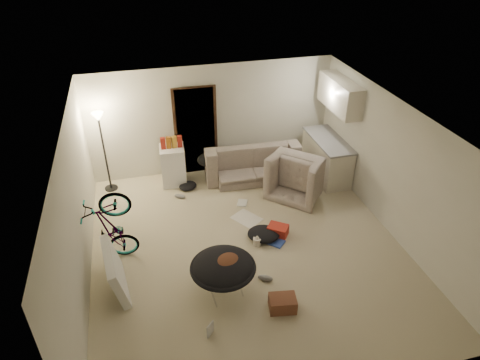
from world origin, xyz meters
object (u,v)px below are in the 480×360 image
object	(u,v)px
drink_case_b	(278,231)
floor_lamp	(101,135)
juicer	(257,241)
tv_box	(115,271)
bicycle	(115,242)
armchair	(301,176)
saucer_chair	(223,272)
drink_case_a	(283,303)
sofa	(251,163)
kitchen_counter	(327,158)
mini_fridge	(173,166)

from	to	relation	value
drink_case_b	floor_lamp	bearing A→B (deg)	177.55
drink_case_b	juicer	size ratio (longest dim) A/B	1.69
tv_box	bicycle	bearing A→B (deg)	83.06
floor_lamp	tv_box	size ratio (longest dim) A/B	1.68
tv_box	juicer	size ratio (longest dim) A/B	5.01
floor_lamp	armchair	distance (m)	4.28
saucer_chair	juicer	xyz separation A→B (m)	(0.85, 0.97, -0.35)
tv_box	drink_case_a	distance (m)	2.69
sofa	juicer	xyz separation A→B (m)	(-0.56, -2.43, -0.22)
sofa	bicycle	xyz separation A→B (m)	(-3.05, -2.20, 0.09)
kitchen_counter	saucer_chair	distance (m)	4.28
drink_case_a	tv_box	bearing A→B (deg)	165.12
armchair	saucer_chair	bearing A→B (deg)	91.84
armchair	mini_fridge	size ratio (longest dim) A/B	1.25
kitchen_counter	tv_box	bearing A→B (deg)	-152.92
tv_box	kitchen_counter	bearing A→B (deg)	20.14
bicycle	juicer	distance (m)	2.52
kitchen_counter	saucer_chair	bearing A→B (deg)	-136.28
floor_lamp	juicer	bearing A→B (deg)	-45.46
bicycle	saucer_chair	distance (m)	2.03
saucer_chair	drink_case_b	bearing A→B (deg)	41.15
tv_box	drink_case_b	xyz separation A→B (m)	(2.95, 0.61, -0.25)
saucer_chair	drink_case_a	xyz separation A→B (m)	(0.80, -0.57, -0.32)
mini_fridge	drink_case_b	size ratio (longest dim) A/B	2.43
floor_lamp	bicycle	world-z (taller)	floor_lamp
floor_lamp	armchair	xyz separation A→B (m)	(4.02, -1.12, -0.95)
mini_fridge	sofa	bearing A→B (deg)	0.60
floor_lamp	drink_case_b	size ratio (longest dim) A/B	4.97
mini_fridge	tv_box	distance (m)	3.24
armchair	mini_fridge	bearing A→B (deg)	23.21
armchair	saucer_chair	xyz separation A→B (m)	(-2.28, -2.49, 0.08)
kitchen_counter	saucer_chair	world-z (taller)	kitchen_counter
sofa	armchair	bearing A→B (deg)	136.44
mini_fridge	armchair	bearing A→B (deg)	-17.32
armchair	drink_case_b	bearing A→B (deg)	98.44
sofa	drink_case_b	size ratio (longest dim) A/B	5.87
floor_lamp	sofa	world-z (taller)	floor_lamp
juicer	armchair	bearing A→B (deg)	46.55
bicycle	mini_fridge	distance (m)	2.64
kitchen_counter	bicycle	world-z (taller)	kitchen_counter
kitchen_counter	saucer_chair	xyz separation A→B (m)	(-3.09, -2.96, -0.00)
floor_lamp	kitchen_counter	xyz separation A→B (m)	(4.83, -0.65, -0.87)
bicycle	tv_box	size ratio (longest dim) A/B	1.41
mini_fridge	drink_case_a	world-z (taller)	mini_fridge
kitchen_counter	sofa	world-z (taller)	kitchen_counter
bicycle	armchair	bearing A→B (deg)	-67.84
mini_fridge	drink_case_a	distance (m)	4.24
drink_case_a	mini_fridge	bearing A→B (deg)	115.20
kitchen_counter	saucer_chair	size ratio (longest dim) A/B	1.45
armchair	bicycle	distance (m)	4.13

